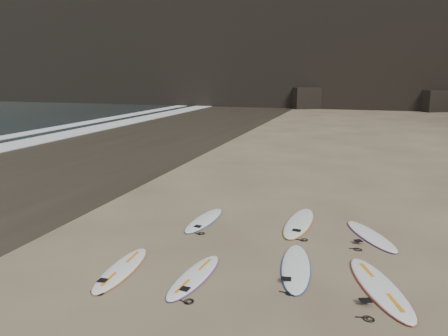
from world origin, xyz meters
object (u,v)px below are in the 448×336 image
object	(u,v)px
surfboard_6	(299,222)
surfboard_0	(121,269)
surfboard_2	(296,267)
surfboard_3	(380,287)
surfboard_1	(194,276)
surfboard_7	(371,235)
surfboard_5	(204,220)

from	to	relation	value
surfboard_6	surfboard_0	bearing A→B (deg)	-124.98
surfboard_2	surfboard_3	world-z (taller)	surfboard_3
surfboard_1	surfboard_7	world-z (taller)	surfboard_7
surfboard_2	surfboard_5	xyz separation A→B (m)	(-2.94, 2.31, -0.00)
surfboard_6	surfboard_7	world-z (taller)	surfboard_6
surfboard_7	surfboard_0	bearing A→B (deg)	-172.80
surfboard_0	surfboard_2	distance (m)	3.74
surfboard_0	surfboard_1	distance (m)	1.62
surfboard_0	surfboard_6	distance (m)	5.20
surfboard_5	surfboard_0	bearing A→B (deg)	-95.59
surfboard_1	surfboard_6	size ratio (longest dim) A/B	0.82
surfboard_1	surfboard_7	distance (m)	4.96
surfboard_0	surfboard_2	size ratio (longest dim) A/B	0.92
surfboard_5	surfboard_3	bearing A→B (deg)	-26.36
surfboard_1	surfboard_3	xyz separation A→B (m)	(3.63, 0.64, 0.01)
surfboard_1	surfboard_5	size ratio (longest dim) A/B	0.98
surfboard_2	surfboard_7	distance (m)	2.91
surfboard_0	surfboard_3	world-z (taller)	surfboard_3
surfboard_6	surfboard_2	bearing A→B (deg)	-80.30
surfboard_2	surfboard_0	bearing A→B (deg)	-168.94
surfboard_1	surfboard_2	world-z (taller)	surfboard_2
surfboard_5	surfboard_6	bearing A→B (deg)	16.50
surfboard_1	surfboard_6	world-z (taller)	surfboard_6
surfboard_6	surfboard_7	size ratio (longest dim) A/B	1.17
surfboard_5	surfboard_6	distance (m)	2.67
surfboard_1	surfboard_6	distance (m)	4.25
surfboard_2	surfboard_3	size ratio (longest dim) A/B	0.93
surfboard_2	surfboard_7	bearing A→B (deg)	49.59
surfboard_3	surfboard_7	size ratio (longest dim) A/B	1.17
surfboard_5	surfboard_6	world-z (taller)	surfboard_6
surfboard_7	surfboard_2	bearing A→B (deg)	-151.03
surfboard_1	surfboard_3	distance (m)	3.69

